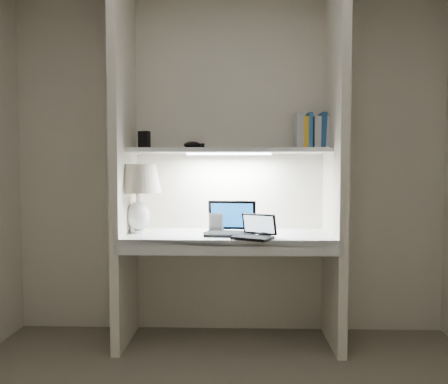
{
  "coord_description": "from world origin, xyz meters",
  "views": [
    {
      "loc": [
        0.05,
        -1.79,
        1.22
      ],
      "look_at": [
        -0.03,
        1.05,
        1.07
      ],
      "focal_mm": 35.0,
      "sensor_mm": 36.0,
      "label": 1
    }
  ],
  "objects_px": {
    "laptop_netbook": "(255,233)",
    "book_row": "(312,132)",
    "table_lamp": "(138,187)",
    "speaker": "(217,222)",
    "laptop_main": "(231,227)"
  },
  "relations": [
    {
      "from": "laptop_netbook",
      "to": "book_row",
      "type": "bearing_deg",
      "value": 65.55
    },
    {
      "from": "laptop_netbook",
      "to": "book_row",
      "type": "relative_size",
      "value": 1.22
    },
    {
      "from": "table_lamp",
      "to": "speaker",
      "type": "height_order",
      "value": "table_lamp"
    },
    {
      "from": "laptop_main",
      "to": "laptop_netbook",
      "type": "distance_m",
      "value": 0.24
    },
    {
      "from": "table_lamp",
      "to": "laptop_netbook",
      "type": "bearing_deg",
      "value": -15.14
    },
    {
      "from": "speaker",
      "to": "book_row",
      "type": "distance_m",
      "value": 0.94
    },
    {
      "from": "laptop_netbook",
      "to": "book_row",
      "type": "height_order",
      "value": "book_row"
    },
    {
      "from": "table_lamp",
      "to": "laptop_netbook",
      "type": "height_order",
      "value": "table_lamp"
    },
    {
      "from": "table_lamp",
      "to": "speaker",
      "type": "bearing_deg",
      "value": 6.18
    },
    {
      "from": "laptop_netbook",
      "to": "speaker",
      "type": "height_order",
      "value": "laptop_netbook"
    },
    {
      "from": "table_lamp",
      "to": "laptop_main",
      "type": "height_order",
      "value": "table_lamp"
    },
    {
      "from": "laptop_netbook",
      "to": "speaker",
      "type": "xyz_separation_m",
      "value": [
        -0.26,
        0.28,
        0.03
      ]
    },
    {
      "from": "laptop_netbook",
      "to": "laptop_main",
      "type": "bearing_deg",
      "value": 158.96
    },
    {
      "from": "speaker",
      "to": "book_row",
      "type": "relative_size",
      "value": 0.55
    },
    {
      "from": "laptop_main",
      "to": "book_row",
      "type": "relative_size",
      "value": 1.41
    }
  ]
}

